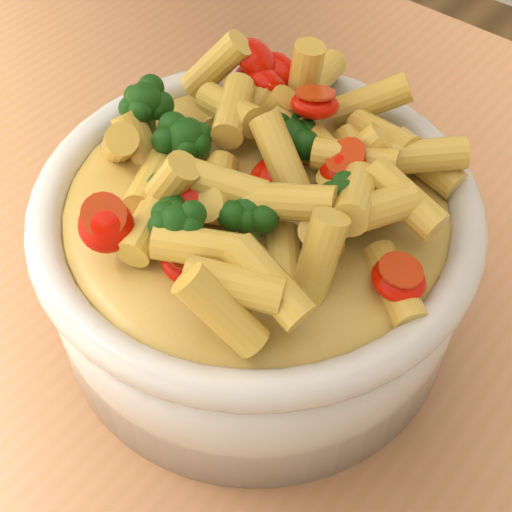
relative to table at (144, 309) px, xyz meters
The scene contains 3 objects.
table is the anchor object (origin of this frame).
serving_bowl 0.20m from the table, ahead, with size 0.26×0.26×0.11m.
pasta_salad 0.26m from the table, ahead, with size 0.20×0.20×0.05m.
Camera 1 is at (0.30, -0.21, 1.29)m, focal length 50.00 mm.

